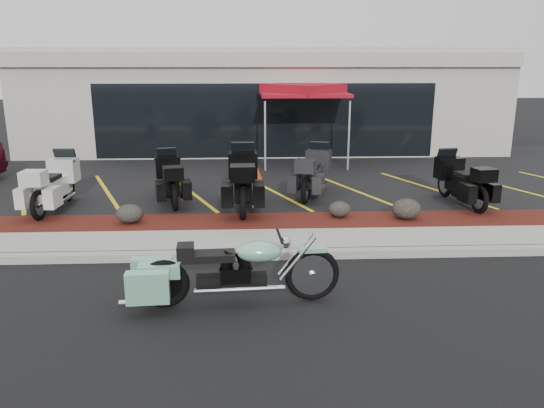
{
  "coord_description": "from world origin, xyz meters",
  "views": [
    {
      "loc": [
        -0.63,
        -8.32,
        3.52
      ],
      "look_at": [
        -0.2,
        1.2,
        0.96
      ],
      "focal_mm": 35.0,
      "sensor_mm": 36.0,
      "label": 1
    }
  ],
  "objects_px": {
    "touring_white": "(66,175)",
    "traffic_cone": "(256,170)",
    "hero_cruiser": "(312,267)",
    "popup_canopy": "(303,91)"
  },
  "relations": [
    {
      "from": "touring_white",
      "to": "traffic_cone",
      "type": "height_order",
      "value": "touring_white"
    },
    {
      "from": "hero_cruiser",
      "to": "traffic_cone",
      "type": "distance_m",
      "value": 8.16
    },
    {
      "from": "hero_cruiser",
      "to": "traffic_cone",
      "type": "height_order",
      "value": "hero_cruiser"
    },
    {
      "from": "hero_cruiser",
      "to": "touring_white",
      "type": "height_order",
      "value": "touring_white"
    },
    {
      "from": "hero_cruiser",
      "to": "popup_canopy",
      "type": "bearing_deg",
      "value": 81.57
    },
    {
      "from": "touring_white",
      "to": "traffic_cone",
      "type": "distance_m",
      "value": 5.35
    },
    {
      "from": "hero_cruiser",
      "to": "popup_canopy",
      "type": "xyz_separation_m",
      "value": [
        0.94,
        10.65,
        2.02
      ]
    },
    {
      "from": "traffic_cone",
      "to": "popup_canopy",
      "type": "height_order",
      "value": "popup_canopy"
    },
    {
      "from": "touring_white",
      "to": "popup_canopy",
      "type": "distance_m",
      "value": 8.28
    },
    {
      "from": "hero_cruiser",
      "to": "traffic_cone",
      "type": "relative_size",
      "value": 6.31
    }
  ]
}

